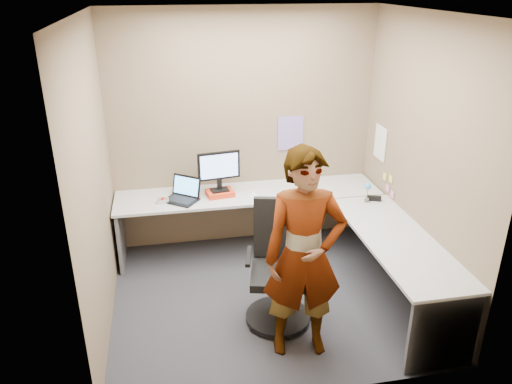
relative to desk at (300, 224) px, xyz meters
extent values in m
plane|color=#28272D|center=(-0.44, -0.39, -0.59)|extent=(3.00, 3.00, 0.00)
plane|color=#756048|center=(-0.44, 0.91, 0.76)|extent=(3.00, 0.00, 3.00)
plane|color=#756048|center=(1.06, -0.39, 0.76)|extent=(0.00, 2.70, 2.70)
plane|color=#756048|center=(-1.94, -0.39, 0.76)|extent=(0.00, 2.70, 2.70)
plane|color=white|center=(-0.44, -0.39, 2.11)|extent=(3.00, 3.00, 0.00)
cube|color=#B1B1B1|center=(-0.44, 0.59, 0.13)|extent=(2.96, 0.65, 0.03)
cube|color=#B1B1B1|center=(0.74, -0.71, 0.13)|extent=(0.65, 1.91, 0.03)
cube|color=#59595B|center=(-1.88, 0.59, -0.24)|extent=(0.04, 0.60, 0.70)
cube|color=#59595B|center=(1.00, 0.59, -0.24)|extent=(0.04, 0.60, 0.70)
cube|color=#59595B|center=(0.74, -1.63, -0.24)|extent=(0.60, 0.04, 0.70)
cube|color=red|center=(-0.76, 0.57, 0.17)|extent=(0.32, 0.25, 0.06)
cube|color=black|center=(-0.76, 0.57, 0.21)|extent=(0.21, 0.16, 0.01)
cube|color=black|center=(-0.76, 0.59, 0.27)|extent=(0.05, 0.05, 0.12)
cube|color=black|center=(-0.76, 0.59, 0.49)|extent=(0.47, 0.10, 0.31)
cube|color=#839FE3|center=(-0.76, 0.57, 0.49)|extent=(0.41, 0.06, 0.26)
cube|color=black|center=(-1.20, 0.50, 0.15)|extent=(0.43, 0.41, 0.02)
cube|color=black|center=(-1.13, 0.60, 0.28)|extent=(0.32, 0.26, 0.23)
cube|color=#50A9FF|center=(-1.13, 0.60, 0.28)|extent=(0.27, 0.22, 0.18)
cube|color=#B7B7BC|center=(-1.39, 0.49, 0.16)|extent=(0.12, 0.08, 0.04)
sphere|color=#B9140C|center=(-1.39, 0.48, 0.19)|extent=(0.04, 0.04, 0.04)
cone|color=white|center=(-0.40, 0.49, 0.17)|extent=(0.10, 0.10, 0.06)
cube|color=black|center=(0.86, 0.12, 0.17)|extent=(0.15, 0.09, 0.05)
cylinder|color=brown|center=(0.77, 0.10, 0.16)|extent=(0.05, 0.05, 0.04)
cylinder|color=#338C3F|center=(0.77, 0.10, 0.25)|extent=(0.01, 0.01, 0.14)
sphere|color=#3D99D8|center=(0.77, 0.10, 0.32)|extent=(0.07, 0.07, 0.07)
cube|color=#846BB7|center=(0.11, 0.90, 0.71)|extent=(0.30, 0.01, 0.40)
cube|color=white|center=(1.05, 0.51, 0.66)|extent=(0.01, 0.28, 0.38)
cube|color=#F2E059|center=(1.05, 0.16, 0.36)|extent=(0.01, 0.07, 0.07)
cube|color=pink|center=(1.05, 0.21, 0.23)|extent=(0.01, 0.07, 0.07)
cube|color=pink|center=(1.05, 0.09, 0.21)|extent=(0.01, 0.07, 0.07)
cube|color=#F2E059|center=(1.05, 0.31, 0.33)|extent=(0.01, 0.07, 0.07)
cylinder|color=black|center=(-0.41, -0.77, -0.55)|extent=(0.60, 0.60, 0.04)
cylinder|color=black|center=(-0.41, -0.77, -0.31)|extent=(0.06, 0.06, 0.43)
cube|color=black|center=(-0.41, -0.77, -0.08)|extent=(0.60, 0.60, 0.08)
cube|color=black|center=(-0.35, -0.54, 0.27)|extent=(0.47, 0.16, 0.59)
cube|color=black|center=(-0.67, -0.71, 0.10)|extent=(0.12, 0.32, 0.03)
cube|color=black|center=(-0.15, -0.83, 0.10)|extent=(0.12, 0.32, 0.03)
imported|color=#999399|center=(-0.29, -1.15, 0.32)|extent=(0.70, 0.49, 1.82)
camera|label=1|loc=(-1.32, -4.48, 2.38)|focal=35.00mm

